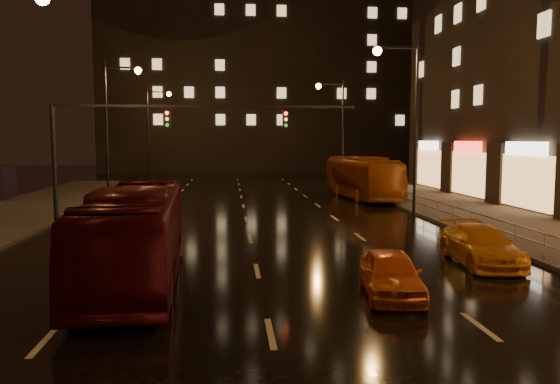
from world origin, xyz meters
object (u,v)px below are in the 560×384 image
at_px(bus_red, 136,234).
at_px(taxi_far, 481,245).
at_px(bus_curb, 362,178).
at_px(taxi_near, 391,274).

distance_m(bus_red, taxi_far, 11.92).
bearing_deg(bus_red, bus_curb, 57.65).
bearing_deg(taxi_far, bus_curb, 91.29).
bearing_deg(bus_red, taxi_near, -21.21).
xyz_separation_m(bus_red, bus_curb, (12.84, 22.91, 0.09)).
relative_size(bus_red, taxi_near, 2.78).
bearing_deg(bus_curb, bus_red, -123.58).
relative_size(bus_red, bus_curb, 0.94).
xyz_separation_m(taxi_near, taxi_far, (4.38, 3.63, 0.02)).
relative_size(bus_curb, taxi_far, 2.43).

